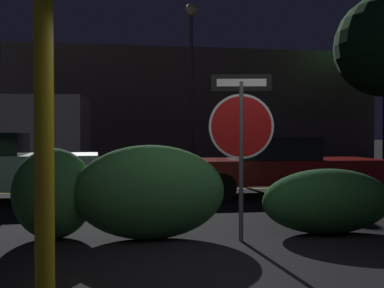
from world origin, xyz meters
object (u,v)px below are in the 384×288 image
object	(u,v)px
yellow_pole_left	(44,132)
delivery_truck	(2,131)
hedge_bush_1	(53,194)
passing_car_2	(276,166)
hedge_bush_3	(328,201)
street_lamp	(191,58)
stop_sign	(241,126)
hedge_bush_2	(150,192)

from	to	relation	value
yellow_pole_left	delivery_truck	xyz separation A→B (m)	(-4.03, 13.28, 0.13)
hedge_bush_1	delivery_truck	xyz separation A→B (m)	(-3.72, 11.01, 0.96)
yellow_pole_left	passing_car_2	world-z (taller)	yellow_pole_left
passing_car_2	delivery_truck	xyz separation A→B (m)	(-8.25, 7.20, 0.89)
hedge_bush_3	street_lamp	size ratio (longest dim) A/B	0.29
stop_sign	passing_car_2	size ratio (longest dim) A/B	0.45
yellow_pole_left	passing_car_2	distance (m)	7.44
yellow_pole_left	hedge_bush_3	xyz separation A→B (m)	(3.56, 2.02, -0.98)
hedge_bush_3	delivery_truck	xyz separation A→B (m)	(-7.59, 11.26, 1.11)
hedge_bush_3	yellow_pole_left	bearing A→B (deg)	-150.34
passing_car_2	street_lamp	xyz separation A→B (m)	(-0.97, 7.50, 3.89)
hedge_bush_1	street_lamp	distance (m)	12.50
passing_car_2	hedge_bush_2	bearing A→B (deg)	-37.69
yellow_pole_left	stop_sign	bearing A→B (deg)	39.11
hedge_bush_2	street_lamp	world-z (taller)	street_lamp
hedge_bush_2	hedge_bush_3	world-z (taller)	hedge_bush_2
hedge_bush_2	hedge_bush_3	xyz separation A→B (m)	(2.56, -0.03, -0.18)
hedge_bush_1	passing_car_2	distance (m)	5.92
stop_sign	hedge_bush_1	size ratio (longest dim) A/B	1.79
stop_sign	hedge_bush_3	size ratio (longest dim) A/B	1.14
street_lamp	stop_sign	bearing A→B (deg)	-95.04
yellow_pole_left	hedge_bush_2	bearing A→B (deg)	64.22
hedge_bush_1	hedge_bush_3	world-z (taller)	hedge_bush_1
stop_sign	hedge_bush_3	distance (m)	1.74
hedge_bush_3	stop_sign	bearing A→B (deg)	-170.22
hedge_bush_2	stop_sign	bearing A→B (deg)	-12.47
yellow_pole_left	passing_car_2	bearing A→B (deg)	55.29
hedge_bush_2	street_lamp	distance (m)	12.39
yellow_pole_left	hedge_bush_1	bearing A→B (deg)	97.84
stop_sign	delivery_truck	world-z (taller)	delivery_truck
street_lamp	hedge_bush_3	bearing A→B (deg)	-88.46
yellow_pole_left	passing_car_2	xyz separation A→B (m)	(4.22, 6.09, -0.76)
yellow_pole_left	delivery_truck	world-z (taller)	delivery_truck
hedge_bush_1	hedge_bush_2	world-z (taller)	hedge_bush_2
yellow_pole_left	street_lamp	bearing A→B (deg)	76.57
hedge_bush_3	delivery_truck	size ratio (longest dim) A/B	0.31
hedge_bush_3	hedge_bush_1	bearing A→B (deg)	176.27
stop_sign	yellow_pole_left	distance (m)	2.84
hedge_bush_2	passing_car_2	world-z (taller)	passing_car_2
stop_sign	hedge_bush_3	xyz separation A→B (m)	(1.35, 0.23, -1.07)
hedge_bush_1	hedge_bush_3	bearing A→B (deg)	-3.73
hedge_bush_3	hedge_bush_2	bearing A→B (deg)	179.23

